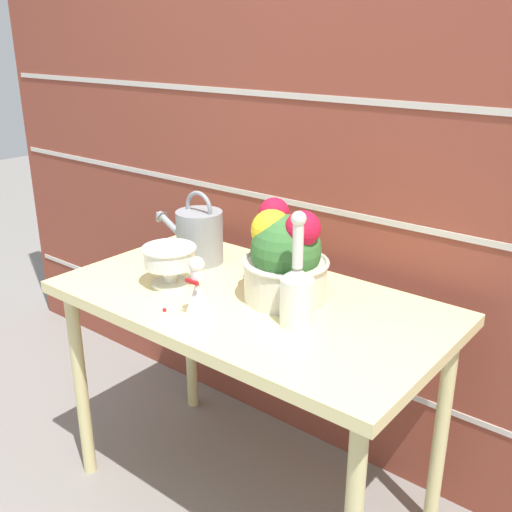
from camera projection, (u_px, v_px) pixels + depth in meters
ground_plane at (250, 495)px, 2.03m from camera, size 12.00×12.00×0.00m
brick_wall at (334, 154)px, 1.97m from camera, size 3.60×0.08×2.20m
patio_table at (249, 321)px, 1.80m from camera, size 1.17×0.64×0.74m
watering_can at (199, 235)px, 2.02m from camera, size 0.30×0.16×0.25m
crystal_pedestal_bowl at (169, 259)px, 1.82m from camera, size 0.17×0.17×0.13m
flower_planter at (285, 257)px, 1.72m from camera, size 0.25×0.25×0.29m
glass_decanter at (297, 290)px, 1.57m from camera, size 0.09×0.09×0.32m
figurine_vase at (198, 293)px, 1.62m from camera, size 0.08×0.08×0.18m
fallen_petal at (165, 310)px, 1.68m from camera, size 0.01×0.01×0.01m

